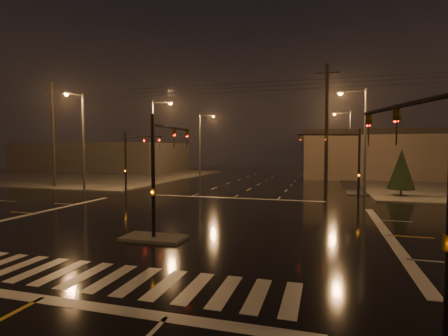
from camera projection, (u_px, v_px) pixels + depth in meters
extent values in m
plane|color=black|center=(186.00, 223.00, 20.65)|extent=(140.00, 140.00, 0.00)
cube|color=#4C4944|center=(86.00, 175.00, 57.74)|extent=(36.00, 36.00, 0.12)
cube|color=#4C4944|center=(154.00, 238.00, 16.81)|extent=(3.00, 1.60, 0.15)
cube|color=beige|center=(86.00, 275.00, 12.02)|extent=(15.00, 2.60, 0.01)
cube|color=beige|center=(40.00, 299.00, 10.10)|extent=(16.00, 0.50, 0.01)
cube|color=beige|center=(233.00, 198.00, 31.21)|extent=(16.00, 0.50, 0.01)
cube|color=#3C3835|center=(104.00, 157.00, 70.49)|extent=(30.00, 18.00, 5.60)
cylinder|color=black|center=(153.00, 177.00, 16.66)|extent=(0.18, 0.18, 6.00)
cylinder|color=black|center=(172.00, 128.00, 18.69)|extent=(0.12, 4.50, 0.12)
imported|color=#594707|center=(187.00, 131.00, 20.63)|extent=(0.16, 0.20, 1.00)
cube|color=#594707|center=(153.00, 192.00, 16.70)|extent=(0.25, 0.18, 0.35)
cylinder|color=black|center=(359.00, 166.00, 27.67)|extent=(0.18, 0.18, 6.00)
cylinder|color=black|center=(329.00, 135.00, 27.37)|extent=(4.74, 1.82, 0.12)
imported|color=#594707|center=(301.00, 135.00, 27.21)|extent=(0.24, 0.22, 1.00)
cube|color=#594707|center=(359.00, 175.00, 27.70)|extent=(0.25, 0.18, 0.35)
cylinder|color=black|center=(126.00, 164.00, 33.48)|extent=(0.18, 0.18, 6.00)
cylinder|color=black|center=(143.00, 137.00, 31.88)|extent=(4.74, 1.82, 0.12)
imported|color=#594707|center=(160.00, 137.00, 30.56)|extent=(0.24, 0.22, 1.00)
cube|color=#594707|center=(126.00, 171.00, 33.52)|extent=(0.25, 0.18, 0.35)
cylinder|color=black|center=(401.00, 106.00, 9.38)|extent=(1.48, 3.80, 0.12)
imported|color=#594707|center=(369.00, 115.00, 11.17)|extent=(0.22, 0.24, 1.00)
cylinder|color=#38383A|center=(153.00, 144.00, 40.85)|extent=(0.24, 0.24, 10.00)
cylinder|color=#38383A|center=(162.00, 102.00, 40.26)|extent=(2.40, 0.14, 0.14)
cube|color=#38383A|center=(171.00, 102.00, 39.96)|extent=(0.70, 0.30, 0.18)
sphere|color=orange|center=(171.00, 103.00, 39.97)|extent=(0.32, 0.32, 0.32)
cylinder|color=#38383A|center=(200.00, 146.00, 56.20)|extent=(0.24, 0.24, 10.00)
cylinder|color=#38383A|center=(207.00, 115.00, 55.62)|extent=(2.40, 0.14, 0.14)
cube|color=#38383A|center=(213.00, 115.00, 55.31)|extent=(0.70, 0.30, 0.18)
sphere|color=orange|center=(213.00, 116.00, 55.32)|extent=(0.32, 0.32, 0.32)
cylinder|color=#38383A|center=(365.00, 142.00, 32.56)|extent=(0.24, 0.24, 10.00)
cylinder|color=#38383A|center=(353.00, 91.00, 32.64)|extent=(2.40, 0.14, 0.14)
cube|color=#38383A|center=(340.00, 92.00, 32.95)|extent=(0.70, 0.30, 0.18)
sphere|color=orange|center=(340.00, 94.00, 32.96)|extent=(0.32, 0.32, 0.32)
cylinder|color=#38383A|center=(350.00, 145.00, 51.75)|extent=(0.24, 0.24, 10.00)
cylinder|color=#38383A|center=(342.00, 113.00, 51.83)|extent=(2.40, 0.14, 0.14)
cube|color=#38383A|center=(335.00, 113.00, 52.14)|extent=(0.70, 0.30, 0.18)
sphere|color=orange|center=(335.00, 114.00, 52.15)|extent=(0.32, 0.32, 0.32)
cylinder|color=#38383A|center=(83.00, 143.00, 35.86)|extent=(0.24, 0.24, 10.00)
cylinder|color=#38383A|center=(74.00, 94.00, 34.45)|extent=(0.14, 2.40, 0.14)
cube|color=#38383A|center=(66.00, 93.00, 33.40)|extent=(0.30, 0.70, 0.18)
sphere|color=orange|center=(66.00, 94.00, 33.41)|extent=(0.32, 0.32, 0.32)
cylinder|color=black|center=(53.00, 135.00, 39.86)|extent=(0.32, 0.32, 12.00)
cube|color=black|center=(52.00, 89.00, 39.59)|extent=(2.20, 0.12, 0.12)
cylinder|color=black|center=(327.00, 131.00, 31.56)|extent=(0.32, 0.32, 12.00)
cube|color=black|center=(327.00, 73.00, 31.29)|extent=(2.20, 0.12, 0.12)
cylinder|color=black|center=(401.00, 193.00, 32.06)|extent=(0.18, 0.18, 0.70)
cone|color=black|center=(401.00, 169.00, 31.94)|extent=(2.37, 2.37, 3.71)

